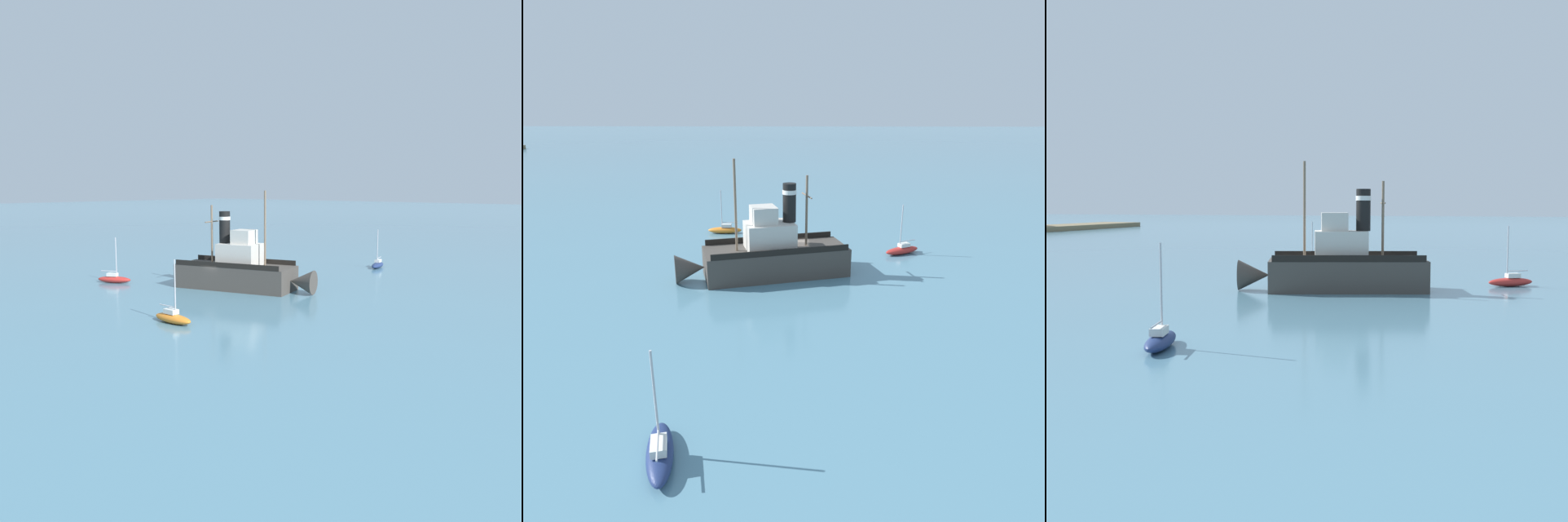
% 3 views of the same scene
% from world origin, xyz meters
% --- Properties ---
extents(ground_plane, '(600.00, 600.00, 0.00)m').
position_xyz_m(ground_plane, '(0.00, 0.00, 0.00)').
color(ground_plane, teal).
extents(old_tugboat, '(7.55, 14.77, 9.90)m').
position_xyz_m(old_tugboat, '(-1.86, 2.13, 1.83)').
color(old_tugboat, '#423D38').
rests_on(old_tugboat, ground).
extents(sailboat_red, '(2.73, 3.88, 4.90)m').
position_xyz_m(sailboat_red, '(4.52, -10.61, 0.43)').
color(sailboat_red, '#B22823').
rests_on(sailboat_red, ground).
extents(sailboat_navy, '(3.95, 1.98, 4.90)m').
position_xyz_m(sailboat_navy, '(-23.91, 5.34, 0.43)').
color(sailboat_navy, navy).
rests_on(sailboat_navy, ground).
extents(sailboat_orange, '(1.18, 3.82, 4.90)m').
position_xyz_m(sailboat_orange, '(11.84, 7.89, 0.43)').
color(sailboat_orange, orange).
rests_on(sailboat_orange, ground).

